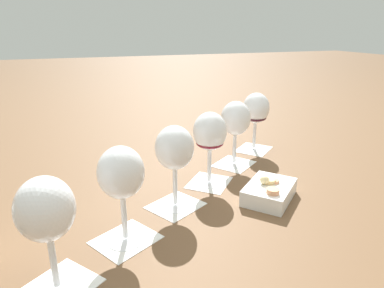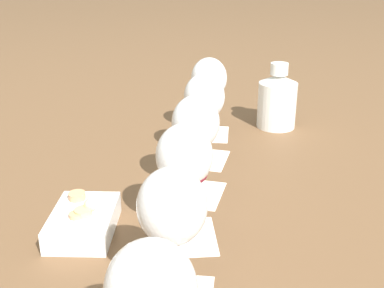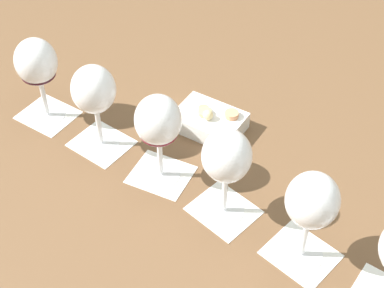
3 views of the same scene
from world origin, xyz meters
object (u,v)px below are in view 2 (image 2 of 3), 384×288
wine_glass_2 (196,128)px  ceramic_vase (277,100)px  wine_glass_3 (184,162)px  wine_glass_4 (172,214)px  wine_glass_0 (209,82)px  snack_dish (83,221)px  wine_glass_1 (204,101)px

wine_glass_2 → ceramic_vase: wine_glass_2 is taller
wine_glass_3 → wine_glass_4: bearing=38.1°
ceramic_vase → wine_glass_2: bearing=13.1°
wine_glass_0 → wine_glass_3: bearing=36.4°
snack_dish → wine_glass_3: bearing=127.1°
wine_glass_2 → snack_dish: (0.21, -0.04, -0.11)m
wine_glass_4 → ceramic_vase: bearing=-157.0°
wine_glass_4 → snack_dish: wine_glass_4 is taller
wine_glass_1 → wine_glass_2: same height
wine_glass_2 → wine_glass_4: size_ratio=1.00×
ceramic_vase → snack_dish: bearing=4.7°
snack_dish → wine_glass_0: bearing=-163.2°
wine_glass_2 → ceramic_vase: (-0.40, -0.09, -0.06)m
wine_glass_1 → wine_glass_2: size_ratio=1.00×
wine_glass_1 → wine_glass_4: 0.44m
snack_dish → ceramic_vase: bearing=-175.3°
wine_glass_4 → ceramic_vase: size_ratio=1.14×
wine_glass_0 → wine_glass_2: 0.30m
wine_glass_4 → snack_dish: bearing=-95.1°
wine_glass_3 → wine_glass_4: size_ratio=1.00×
wine_glass_2 → wine_glass_4: (0.23, 0.17, -0.00)m
wine_glass_0 → wine_glass_4: same height
wine_glass_2 → snack_dish: bearing=-11.5°
wine_glass_0 → snack_dish: wine_glass_0 is taller
wine_glass_4 → wine_glass_0: bearing=-143.2°
wine_glass_0 → snack_dish: size_ratio=1.12×
wine_glass_3 → wine_glass_4: 0.15m
ceramic_vase → snack_dish: size_ratio=0.98×
wine_glass_0 → wine_glass_2: same height
wine_glass_0 → ceramic_vase: (-0.15, 0.09, -0.06)m
wine_glass_4 → snack_dish: (-0.02, -0.22, -0.11)m
wine_glass_1 → wine_glass_2: bearing=35.9°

